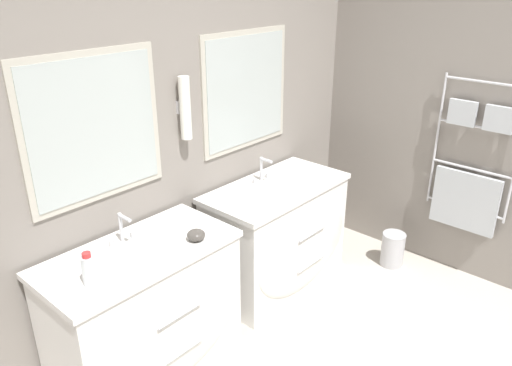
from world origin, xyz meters
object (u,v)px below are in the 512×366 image
Objects in this scene: toiletry_bottle at (89,270)px; waste_bin at (393,249)px; amenity_bowl at (196,235)px; vanity_left at (148,312)px; vanity_right at (279,236)px.

toiletry_bottle is 2.51m from waste_bin.
toiletry_bottle is 1.69× the size of amenity_bowl.
toiletry_bottle reaches higher than vanity_left.
toiletry_bottle is at bearing 174.55° from amenity_bowl.
toiletry_bottle is at bearing -170.88° from vanity_left.
amenity_bowl is (0.63, -0.06, -0.05)m from toiletry_bottle.
vanity_right is 1.00m from waste_bin.
amenity_bowl is at bearing -5.45° from toiletry_bottle.
toiletry_bottle is (-0.34, -0.06, 0.48)m from vanity_left.
waste_bin is (2.35, -0.46, -0.74)m from toiletry_bottle.
vanity_left reaches higher than waste_bin.
vanity_right reaches higher than waste_bin.
vanity_left is 1.00× the size of vanity_right.
waste_bin is at bearing -13.21° from amenity_bowl.
amenity_bowl is at bearing -172.64° from vanity_right.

